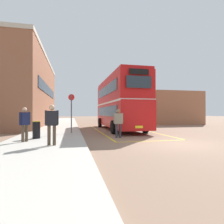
{
  "coord_description": "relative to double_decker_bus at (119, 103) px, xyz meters",
  "views": [
    {
      "loc": [
        -5.15,
        -8.52,
        1.55
      ],
      "look_at": [
        -0.66,
        12.43,
        1.67
      ],
      "focal_mm": 30.06,
      "sensor_mm": 36.0,
      "label": 1
    }
  ],
  "objects": [
    {
      "name": "brick_building_left",
      "position": [
        -9.86,
        7.6,
        1.66
      ],
      "size": [
        5.35,
        18.65,
        8.33
      ],
      "color": "brown",
      "rests_on": "ground"
    },
    {
      "name": "litter_bin",
      "position": [
        -6.21,
        -5.97,
        -1.89
      ],
      "size": [
        0.43,
        0.43,
        0.96
      ],
      "color": "black",
      "rests_on": "sidewalk_left"
    },
    {
      "name": "pedestrian_waiting_far",
      "position": [
        -5.15,
        -8.44,
        -1.34
      ],
      "size": [
        0.59,
        0.28,
        1.77
      ],
      "color": "#473828",
      "rests_on": "sidewalk_left"
    },
    {
      "name": "double_decker_bus",
      "position": [
        0.0,
        0.0,
        0.0
      ],
      "size": [
        2.88,
        10.65,
        4.75
      ],
      "color": "black",
      "rests_on": "ground"
    },
    {
      "name": "pedestrian_waiting_near",
      "position": [
        -6.56,
        -7.08,
        -1.39
      ],
      "size": [
        0.47,
        0.51,
        1.69
      ],
      "color": "#473828",
      "rests_on": "sidewalk_left"
    },
    {
      "name": "pedestrian_boarding",
      "position": [
        -1.46,
        -5.65,
        -1.46
      ],
      "size": [
        0.6,
        0.28,
        1.8
      ],
      "color": "#2D2D38",
      "rests_on": "ground"
    },
    {
      "name": "depot_building_right",
      "position": [
        9.88,
        14.06,
        -0.25
      ],
      "size": [
        7.13,
        17.82,
        4.53
      ],
      "color": "#9E6647",
      "rests_on": "ground"
    },
    {
      "name": "bay_marking_yellow",
      "position": [
        0.01,
        -1.96,
        -2.51
      ],
      "size": [
        4.27,
        12.65,
        0.01
      ],
      "color": "gold",
      "rests_on": "ground"
    },
    {
      "name": "single_deck_bus",
      "position": [
        4.23,
        21.28,
        -0.87
      ],
      "size": [
        3.18,
        10.1,
        3.02
      ],
      "color": "black",
      "rests_on": "ground"
    },
    {
      "name": "sidewalk_left",
      "position": [
        -5.64,
        8.35,
        -2.44
      ],
      "size": [
        4.0,
        57.6,
        0.14
      ],
      "primitive_type": "cube",
      "color": "#B2ADA3",
      "rests_on": "ground"
    },
    {
      "name": "ground_plane",
      "position": [
        0.86,
        5.95,
        -2.51
      ],
      "size": [
        135.6,
        135.6,
        0.0
      ],
      "primitive_type": "plane",
      "color": "#846651"
    },
    {
      "name": "bus_stop_sign",
      "position": [
        -4.33,
        -3.42,
        -0.73
      ],
      "size": [
        0.43,
        0.13,
        2.74
      ],
      "color": "#4C4C51",
      "rests_on": "sidewalk_left"
    }
  ]
}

